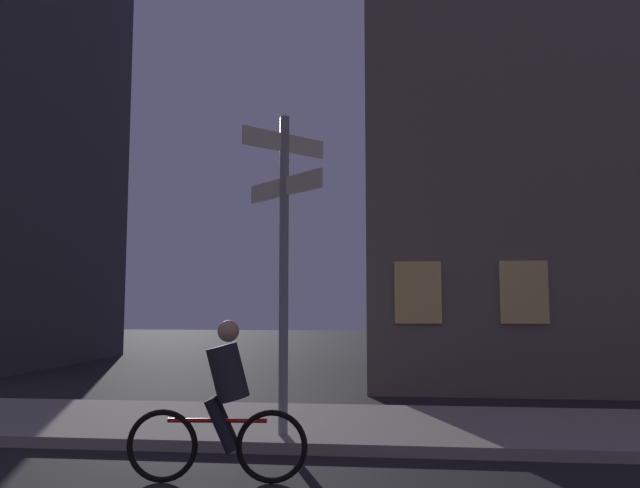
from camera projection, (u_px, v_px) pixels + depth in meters
name	position (u px, v px, depth m)	size (l,w,h in m)	color
sidewalk_kerb	(214.00, 423.00, 8.89)	(40.00, 2.92, 0.14)	gray
signpost	(284.00, 244.00, 8.03)	(1.13, 1.13, 4.10)	gray
cyclist	(222.00, 407.00, 6.23)	(1.82, 0.36, 1.61)	black
building_right_block	(563.00, 5.00, 15.97)	(9.99, 7.40, 18.89)	#6B6056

